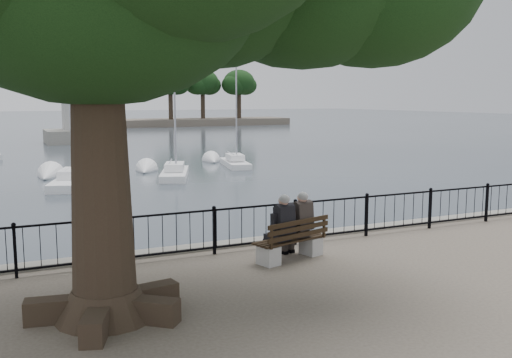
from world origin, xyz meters
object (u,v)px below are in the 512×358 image
bench (292,245)px  person_left (280,230)px  person_right (298,227)px  lion_monument (74,122)px

bench → person_left: person_left is taller
bench → person_right: person_right is taller
person_left → lion_monument: lion_monument is taller
person_right → lion_monument: size_ratio=0.17×
bench → person_right: size_ratio=1.25×
person_left → lion_monument: size_ratio=0.17×
bench → person_left: (-0.27, 0.03, 0.34)m
bench → person_right: 0.45m
lion_monument → person_right: bearing=-91.7°
person_left → person_right: 0.53m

